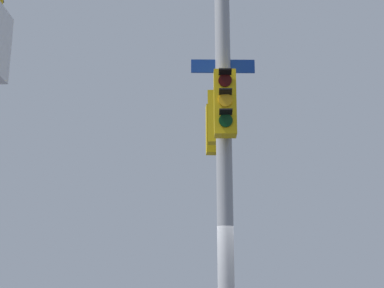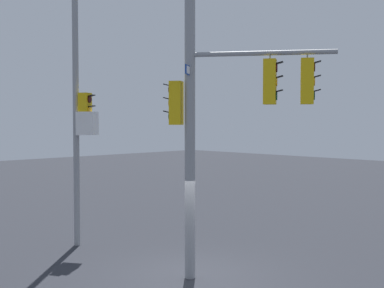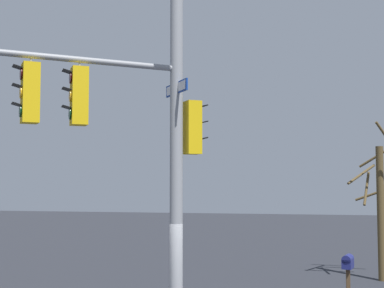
# 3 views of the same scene
# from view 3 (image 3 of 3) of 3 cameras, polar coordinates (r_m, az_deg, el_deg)

# --- Properties ---
(main_signal_pole_assembly) EXTENTS (4.64, 2.76, 9.83)m
(main_signal_pole_assembly) POSITION_cam_3_polar(r_m,az_deg,el_deg) (10.36, -4.33, 5.95)
(main_signal_pole_assembly) COLOR gray
(main_signal_pole_assembly) RESTS_ON ground
(mailbox) EXTENTS (0.36, 0.49, 1.41)m
(mailbox) POSITION_cam_3_polar(r_m,az_deg,el_deg) (14.53, 16.79, -12.76)
(mailbox) COLOR #4C3823
(mailbox) RESTS_ON ground
(bare_tree_across_street) EXTENTS (2.30, 2.14, 5.26)m
(bare_tree_across_street) POSITION_cam_3_polar(r_m,az_deg,el_deg) (18.71, 20.04, -6.23)
(bare_tree_across_street) COLOR brown
(bare_tree_across_street) RESTS_ON ground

